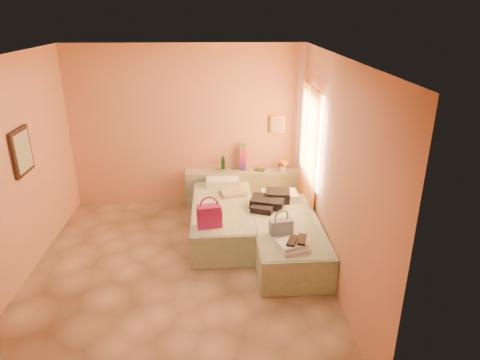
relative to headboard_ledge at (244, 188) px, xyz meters
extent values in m
plane|color=tan|center=(-0.98, -2.10, -0.33)|extent=(4.50, 4.50, 0.00)
cube|color=tan|center=(-0.98, 0.15, 1.07)|extent=(4.00, 0.02, 2.80)
cube|color=tan|center=(-2.98, -2.10, 1.07)|extent=(0.02, 4.50, 2.80)
cube|color=tan|center=(1.02, -2.10, 1.07)|extent=(0.02, 4.50, 2.80)
cube|color=white|center=(-0.98, -2.10, 2.47)|extent=(4.00, 4.50, 0.02)
cube|color=#FFCB9E|center=(1.00, -0.85, 1.18)|extent=(0.02, 1.10, 1.40)
cube|color=#F8943B|center=(0.96, -1.00, 0.82)|extent=(0.05, 0.55, 2.20)
cube|color=#F8943B|center=(0.96, -0.40, 0.82)|extent=(0.05, 0.45, 2.20)
cube|color=black|center=(-2.95, -1.70, 1.28)|extent=(0.04, 0.50, 0.60)
cube|color=gold|center=(0.57, 0.12, 1.12)|extent=(0.25, 0.04, 0.30)
cube|color=#AFB796|center=(0.00, 0.00, 0.00)|extent=(2.05, 0.30, 0.65)
cube|color=#AFCCA4|center=(-0.38, -1.05, -0.08)|extent=(0.94, 2.02, 0.50)
cube|color=#AFCCA4|center=(0.52, -1.70, -0.08)|extent=(0.94, 2.02, 0.50)
cylinder|color=#163E1E|center=(-0.36, 0.03, 0.45)|extent=(0.08, 0.08, 0.25)
cube|color=#AB1566|center=(-0.02, 0.05, 0.56)|extent=(0.11, 0.11, 0.47)
cylinder|color=#53986A|center=(-0.37, 0.00, 0.34)|extent=(0.15, 0.15, 0.03)
cube|color=#27492A|center=(0.28, 0.00, 0.34)|extent=(0.21, 0.18, 0.03)
cube|color=silver|center=(0.68, -0.06, 0.45)|extent=(0.21, 0.21, 0.25)
cube|color=#AB1566|center=(-0.56, -1.75, 0.33)|extent=(0.37, 0.25, 0.32)
cube|color=tan|center=(-0.21, -0.69, 0.21)|extent=(0.44, 0.39, 0.07)
cube|color=black|center=(0.36, -1.13, 0.26)|extent=(0.65, 0.65, 0.16)
cube|color=#40569A|center=(0.40, -2.01, 0.27)|extent=(0.33, 0.19, 0.20)
cube|color=white|center=(0.49, -2.43, 0.23)|extent=(0.43, 0.40, 0.10)
cube|color=black|center=(0.55, -2.39, 0.29)|extent=(0.29, 0.32, 0.03)
camera|label=1|loc=(-0.36, -7.03, 2.98)|focal=32.00mm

